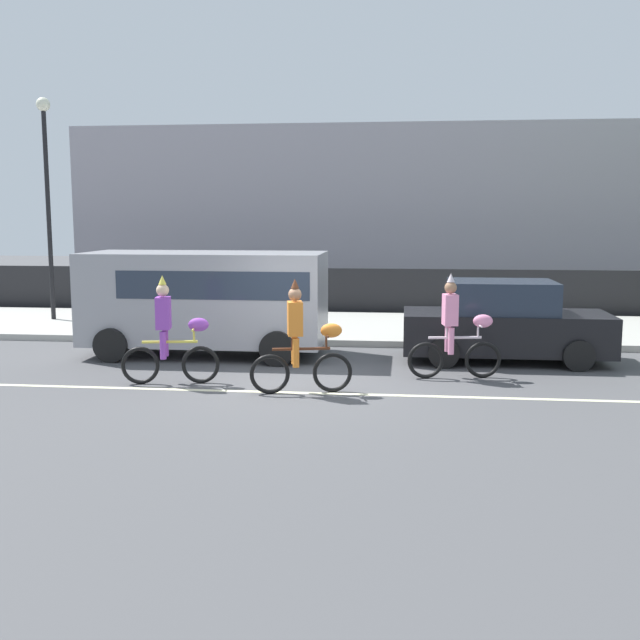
% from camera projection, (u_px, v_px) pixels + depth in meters
% --- Properties ---
extents(ground_plane, '(80.00, 80.00, 0.00)m').
position_uv_depth(ground_plane, '(294.00, 386.00, 13.02)').
color(ground_plane, '#4C4C4F').
extents(road_centre_line, '(36.00, 0.14, 0.01)m').
position_uv_depth(road_centre_line, '(290.00, 392.00, 12.53)').
color(road_centre_line, beige).
rests_on(road_centre_line, ground).
extents(sidewalk_curb, '(60.00, 5.00, 0.15)m').
position_uv_depth(sidewalk_curb, '(331.00, 327.00, 19.40)').
color(sidewalk_curb, '#ADAAA3').
rests_on(sidewalk_curb, ground).
extents(fence_line, '(40.00, 0.08, 1.40)m').
position_uv_depth(fence_line, '(340.00, 292.00, 22.17)').
color(fence_line, black).
rests_on(fence_line, ground).
extents(building_backdrop, '(28.00, 8.00, 6.16)m').
position_uv_depth(building_backdrop, '(451.00, 212.00, 29.89)').
color(building_backdrop, '#99939E').
rests_on(building_backdrop, ground).
extents(parade_cyclist_purple, '(1.71, 0.53, 1.92)m').
position_uv_depth(parade_cyclist_purple, '(171.00, 337.00, 13.08)').
color(parade_cyclist_purple, black).
rests_on(parade_cyclist_purple, ground).
extents(parade_cyclist_orange, '(1.69, 0.57, 1.92)m').
position_uv_depth(parade_cyclist_orange, '(302.00, 343.00, 12.39)').
color(parade_cyclist_orange, black).
rests_on(parade_cyclist_orange, ground).
extents(parade_cyclist_pink, '(1.71, 0.52, 1.92)m').
position_uv_depth(parade_cyclist_pink, '(456.00, 333.00, 13.53)').
color(parade_cyclist_pink, black).
rests_on(parade_cyclist_pink, ground).
extents(parked_van_grey, '(5.00, 2.22, 2.18)m').
position_uv_depth(parked_van_grey, '(209.00, 295.00, 15.74)').
color(parked_van_grey, '#99999E').
rests_on(parked_van_grey, ground).
extents(parked_car_black, '(4.10, 1.92, 1.64)m').
position_uv_depth(parked_car_black, '(504.00, 323.00, 15.15)').
color(parked_car_black, black).
rests_on(parked_car_black, ground).
extents(street_lamp_post, '(0.36, 0.36, 5.86)m').
position_uv_depth(street_lamp_post, '(47.00, 176.00, 19.82)').
color(street_lamp_post, black).
rests_on(street_lamp_post, sidewalk_curb).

